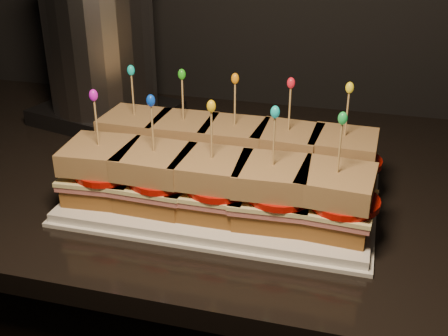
# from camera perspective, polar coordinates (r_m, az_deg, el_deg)

# --- Properties ---
(granite_slab) EXTENTS (2.45, 0.72, 0.03)m
(granite_slab) POSITION_cam_1_polar(r_m,az_deg,el_deg) (0.95, 20.84, -3.33)
(granite_slab) COLOR black
(granite_slab) RESTS_ON cabinet
(platter) EXTENTS (0.44, 0.28, 0.02)m
(platter) POSITION_cam_1_polar(r_m,az_deg,el_deg) (0.86, 0.00, -2.75)
(platter) COLOR white
(platter) RESTS_ON granite_slab
(platter_rim) EXTENTS (0.46, 0.29, 0.01)m
(platter_rim) POSITION_cam_1_polar(r_m,az_deg,el_deg) (0.87, 0.00, -3.09)
(platter_rim) COLOR white
(platter_rim) RESTS_ON granite_slab
(sandwich_0_bread_bot) EXTENTS (0.10, 0.10, 0.03)m
(sandwich_0_bread_bot) POSITION_cam_1_polar(r_m,az_deg,el_deg) (0.96, -8.82, 1.50)
(sandwich_0_bread_bot) COLOR brown
(sandwich_0_bread_bot) RESTS_ON platter
(sandwich_0_ham) EXTENTS (0.11, 0.10, 0.01)m
(sandwich_0_ham) POSITION_cam_1_polar(r_m,az_deg,el_deg) (0.95, -8.89, 2.44)
(sandwich_0_ham) COLOR #B85457
(sandwich_0_ham) RESTS_ON sandwich_0_bread_bot
(sandwich_0_cheese) EXTENTS (0.11, 0.11, 0.01)m
(sandwich_0_cheese) POSITION_cam_1_polar(r_m,az_deg,el_deg) (0.95, -8.92, 2.82)
(sandwich_0_cheese) COLOR #F2E99C
(sandwich_0_cheese) RESTS_ON sandwich_0_ham
(sandwich_0_tomato) EXTENTS (0.09, 0.09, 0.01)m
(sandwich_0_tomato) POSITION_cam_1_polar(r_m,az_deg,el_deg) (0.94, -8.42, 3.03)
(sandwich_0_tomato) COLOR #BB1007
(sandwich_0_tomato) RESTS_ON sandwich_0_cheese
(sandwich_0_bread_top) EXTENTS (0.10, 0.10, 0.03)m
(sandwich_0_bread_top) POSITION_cam_1_polar(r_m,az_deg,el_deg) (0.94, -9.04, 4.42)
(sandwich_0_bread_top) COLOR brown
(sandwich_0_bread_top) RESTS_ON sandwich_0_tomato
(sandwich_0_pick) EXTENTS (0.00, 0.00, 0.09)m
(sandwich_0_pick) POSITION_cam_1_polar(r_m,az_deg,el_deg) (0.92, -9.24, 7.10)
(sandwich_0_pick) COLOR tan
(sandwich_0_pick) RESTS_ON sandwich_0_bread_top
(sandwich_0_frill) EXTENTS (0.01, 0.01, 0.02)m
(sandwich_0_frill) POSITION_cam_1_polar(r_m,az_deg,el_deg) (0.91, -9.44, 9.78)
(sandwich_0_frill) COLOR #0EC0AC
(sandwich_0_frill) RESTS_ON sandwich_0_pick
(sandwich_1_bread_bot) EXTENTS (0.10, 0.10, 0.03)m
(sandwich_1_bread_bot) POSITION_cam_1_polar(r_m,az_deg,el_deg) (0.93, -4.02, 0.94)
(sandwich_1_bread_bot) COLOR brown
(sandwich_1_bread_bot) RESTS_ON platter
(sandwich_1_ham) EXTENTS (0.11, 0.10, 0.01)m
(sandwich_1_ham) POSITION_cam_1_polar(r_m,az_deg,el_deg) (0.92, -4.05, 1.91)
(sandwich_1_ham) COLOR #B85457
(sandwich_1_ham) RESTS_ON sandwich_1_bread_bot
(sandwich_1_cheese) EXTENTS (0.11, 0.11, 0.01)m
(sandwich_1_cheese) POSITION_cam_1_polar(r_m,az_deg,el_deg) (0.92, -4.06, 2.31)
(sandwich_1_cheese) COLOR #F2E99C
(sandwich_1_cheese) RESTS_ON sandwich_1_ham
(sandwich_1_tomato) EXTENTS (0.09, 0.09, 0.01)m
(sandwich_1_tomato) POSITION_cam_1_polar(r_m,az_deg,el_deg) (0.91, -3.48, 2.51)
(sandwich_1_tomato) COLOR #BB1007
(sandwich_1_tomato) RESTS_ON sandwich_1_cheese
(sandwich_1_bread_top) EXTENTS (0.10, 0.10, 0.03)m
(sandwich_1_bread_top) POSITION_cam_1_polar(r_m,az_deg,el_deg) (0.91, -4.12, 3.95)
(sandwich_1_bread_top) COLOR brown
(sandwich_1_bread_top) RESTS_ON sandwich_1_tomato
(sandwich_1_pick) EXTENTS (0.00, 0.00, 0.09)m
(sandwich_1_pick) POSITION_cam_1_polar(r_m,az_deg,el_deg) (0.89, -4.21, 6.71)
(sandwich_1_pick) COLOR tan
(sandwich_1_pick) RESTS_ON sandwich_1_bread_top
(sandwich_1_frill) EXTENTS (0.01, 0.01, 0.02)m
(sandwich_1_frill) POSITION_cam_1_polar(r_m,az_deg,el_deg) (0.88, -4.31, 9.48)
(sandwich_1_frill) COLOR green
(sandwich_1_frill) RESTS_ON sandwich_1_pick
(sandwich_2_bread_bot) EXTENTS (0.10, 0.10, 0.03)m
(sandwich_2_bread_bot) POSITION_cam_1_polar(r_m,az_deg,el_deg) (0.91, 1.06, 0.35)
(sandwich_2_bread_bot) COLOR brown
(sandwich_2_bread_bot) RESTS_ON platter
(sandwich_2_ham) EXTENTS (0.11, 0.10, 0.01)m
(sandwich_2_ham) POSITION_cam_1_polar(r_m,az_deg,el_deg) (0.90, 1.06, 1.34)
(sandwich_2_ham) COLOR #B85457
(sandwich_2_ham) RESTS_ON sandwich_2_bread_bot
(sandwich_2_cheese) EXTENTS (0.11, 0.10, 0.01)m
(sandwich_2_cheese) POSITION_cam_1_polar(r_m,az_deg,el_deg) (0.90, 1.07, 1.74)
(sandwich_2_cheese) COLOR #F2E99C
(sandwich_2_cheese) RESTS_ON sandwich_2_ham
(sandwich_2_tomato) EXTENTS (0.09, 0.09, 0.01)m
(sandwich_2_tomato) POSITION_cam_1_polar(r_m,az_deg,el_deg) (0.89, 1.73, 1.95)
(sandwich_2_tomato) COLOR #BB1007
(sandwich_2_tomato) RESTS_ON sandwich_2_cheese
(sandwich_2_bread_top) EXTENTS (0.10, 0.10, 0.03)m
(sandwich_2_bread_top) POSITION_cam_1_polar(r_m,az_deg,el_deg) (0.89, 1.08, 3.42)
(sandwich_2_bread_top) COLOR brown
(sandwich_2_bread_top) RESTS_ON sandwich_2_tomato
(sandwich_2_pick) EXTENTS (0.00, 0.00, 0.09)m
(sandwich_2_pick) POSITION_cam_1_polar(r_m,az_deg,el_deg) (0.87, 1.11, 6.25)
(sandwich_2_pick) COLOR tan
(sandwich_2_pick) RESTS_ON sandwich_2_bread_top
(sandwich_2_frill) EXTENTS (0.01, 0.01, 0.02)m
(sandwich_2_frill) POSITION_cam_1_polar(r_m,az_deg,el_deg) (0.86, 1.13, 9.08)
(sandwich_2_frill) COLOR orange
(sandwich_2_frill) RESTS_ON sandwich_2_pick
(sandwich_3_bread_bot) EXTENTS (0.10, 0.10, 0.03)m
(sandwich_3_bread_bot) POSITION_cam_1_polar(r_m,az_deg,el_deg) (0.89, 6.34, -0.27)
(sandwich_3_bread_bot) COLOR brown
(sandwich_3_bread_bot) RESTS_ON platter
(sandwich_3_ham) EXTENTS (0.11, 0.11, 0.01)m
(sandwich_3_ham) POSITION_cam_1_polar(r_m,az_deg,el_deg) (0.89, 6.39, 0.73)
(sandwich_3_ham) COLOR #B85457
(sandwich_3_ham) RESTS_ON sandwich_3_bread_bot
(sandwich_3_cheese) EXTENTS (0.11, 0.11, 0.01)m
(sandwich_3_cheese) POSITION_cam_1_polar(r_m,az_deg,el_deg) (0.88, 6.42, 1.14)
(sandwich_3_cheese) COLOR #F2E99C
(sandwich_3_cheese) RESTS_ON sandwich_3_ham
(sandwich_3_tomato) EXTENTS (0.09, 0.09, 0.01)m
(sandwich_3_tomato) POSITION_cam_1_polar(r_m,az_deg,el_deg) (0.87, 7.15, 1.34)
(sandwich_3_tomato) COLOR #BB1007
(sandwich_3_tomato) RESTS_ON sandwich_3_cheese
(sandwich_3_bread_top) EXTENTS (0.10, 0.10, 0.03)m
(sandwich_3_bread_top) POSITION_cam_1_polar(r_m,az_deg,el_deg) (0.87, 6.51, 2.84)
(sandwich_3_bread_top) COLOR brown
(sandwich_3_bread_top) RESTS_ON sandwich_3_tomato
(sandwich_3_pick) EXTENTS (0.00, 0.00, 0.09)m
(sandwich_3_pick) POSITION_cam_1_polar(r_m,az_deg,el_deg) (0.85, 6.66, 5.70)
(sandwich_3_pick) COLOR tan
(sandwich_3_pick) RESTS_ON sandwich_3_bread_top
(sandwich_3_frill) EXTENTS (0.01, 0.01, 0.02)m
(sandwich_3_frill) POSITION_cam_1_polar(r_m,az_deg,el_deg) (0.84, 6.82, 8.58)
(sandwich_3_frill) COLOR red
(sandwich_3_frill) RESTS_ON sandwich_3_pick
(sandwich_4_bread_bot) EXTENTS (0.10, 0.10, 0.03)m
(sandwich_4_bread_bot) POSITION_cam_1_polar(r_m,az_deg,el_deg) (0.89, 11.75, -0.90)
(sandwich_4_bread_bot) COLOR brown
(sandwich_4_bread_bot) RESTS_ON platter
(sandwich_4_ham) EXTENTS (0.11, 0.10, 0.01)m
(sandwich_4_ham) POSITION_cam_1_polar(r_m,az_deg,el_deg) (0.88, 11.85, 0.10)
(sandwich_4_ham) COLOR #B85457
(sandwich_4_ham) RESTS_ON sandwich_4_bread_bot
(sandwich_4_cheese) EXTENTS (0.11, 0.11, 0.01)m
(sandwich_4_cheese) POSITION_cam_1_polar(r_m,az_deg,el_deg) (0.88, 11.89, 0.51)
(sandwich_4_cheese) COLOR #F2E99C
(sandwich_4_cheese) RESTS_ON sandwich_4_ham
(sandwich_4_tomato) EXTENTS (0.09, 0.09, 0.01)m
(sandwich_4_tomato) POSITION_cam_1_polar(r_m,az_deg,el_deg) (0.87, 12.69, 0.70)
(sandwich_4_tomato) COLOR #BB1007
(sandwich_4_tomato) RESTS_ON sandwich_4_cheese
(sandwich_4_bread_top) EXTENTS (0.10, 0.10, 0.03)m
(sandwich_4_bread_top) POSITION_cam_1_polar(r_m,az_deg,el_deg) (0.86, 12.06, 2.21)
(sandwich_4_bread_top) COLOR brown
(sandwich_4_bread_top) RESTS_ON sandwich_4_tomato
(sandwich_4_pick) EXTENTS (0.00, 0.00, 0.09)m
(sandwich_4_pick) POSITION_cam_1_polar(r_m,az_deg,el_deg) (0.85, 12.35, 5.09)
(sandwich_4_pick) COLOR tan
(sandwich_4_pick) RESTS_ON sandwich_4_bread_top
(sandwich_4_frill) EXTENTS (0.01, 0.01, 0.02)m
(sandwich_4_frill) POSITION_cam_1_polar(r_m,az_deg,el_deg) (0.83, 12.65, 7.98)
(sandwich_4_frill) COLOR yellow
(sandwich_4_frill) RESTS_ON sandwich_4_pick
(sandwich_5_bread_bot) EXTENTS (0.10, 0.10, 0.03)m
(sandwich_5_bread_bot) POSITION_cam_1_polar(r_m,az_deg,el_deg) (0.86, -12.17, -1.93)
(sandwich_5_bread_bot) COLOR brown
(sandwich_5_bread_bot) RESTS_ON platter
(sandwich_5_ham) EXTENTS (0.11, 0.11, 0.01)m
(sandwich_5_ham) POSITION_cam_1_polar(r_m,az_deg,el_deg) (0.85, -12.28, -0.90)
(sandwich_5_ham) COLOR #B85457
(sandwich_5_ham) RESTS_ON sandwich_5_bread_bot
(sandwich_5_cheese) EXTENTS (0.11, 0.11, 0.01)m
(sandwich_5_cheese) POSITION_cam_1_polar(r_m,az_deg,el_deg) (0.85, -12.32, -0.48)
(sandwich_5_cheese) COLOR #F2E99C
(sandwich_5_cheese) RESTS_ON sandwich_5_ham
(sandwich_5_tomato) EXTENTS (0.09, 0.09, 0.01)m
(sandwich_5_tomato) POSITION_cam_1_polar(r_m,az_deg,el_deg) (0.83, -11.81, -0.29)
(sandwich_5_tomato) COLOR #BB1007
(sandwich_5_tomato) RESTS_ON sandwich_5_cheese
(sandwich_5_bread_top) EXTENTS (0.10, 0.10, 0.03)m
(sandwich_5_bread_top) POSITION_cam_1_polar(r_m,az_deg,el_deg) (0.83, -12.50, 1.27)
(sandwich_5_bread_top) COLOR brown
(sandwich_5_bread_top) RESTS_ON sandwich_5_tomato
(sandwich_5_pick) EXTENTS (0.00, 0.00, 0.09)m
(sandwich_5_pick) POSITION_cam_1_polar(r_m,az_deg,el_deg) (0.82, -12.81, 4.23)
(sandwich_5_pick) COLOR tan
(sandwich_5_pick) RESTS_ON sandwich_5_bread_top
(sandwich_5_frill) EXTENTS (0.01, 0.01, 0.02)m
(sandwich_5_frill) POSITION_cam_1_polar(r_m,az_deg,el_deg) (0.80, -13.13, 7.22)
(sandwich_5_frill) COLOR #D212CC
(sandwich_5_frill) RESTS_ON sandwich_5_pick
(sandwich_6_bread_bot) EXTENTS (0.10, 0.10, 0.03)m
(sandwich_6_bread_bot) POSITION_cam_1_polar(r_m,az_deg,el_deg) (0.82, -6.88, -2.68)
(sandwich_6_bread_bot) COLOR brown
(sandwich_6_bread_bot) RESTS_ON platter
(sandwich_6_ham) EXTENTS (0.11, 0.10, 0.01)m
(sandwich_6_ham) POSITION_cam_1_polar(r_m,az_deg,el_deg) (0.82, -6.95, -1.63)
(sandwich_6_ham) COLOR #B85457
(sandwich_6_ham) RESTS_ON sandwich_6_bread_bot
(sandwich_6_cheese) EXTENTS (0.11, 0.11, 0.01)m
(sandwich_6_cheese) POSITION_cam_1_polar(r_m,az_deg,el_deg) (0.81, -6.97, -1.19)
(sandwich_6_cheese) COLOR #F2E99C
(sandwich_6_cheese) RESTS_ON sandwich_6_ham
(sandwich_6_tomato) EXTENTS (0.09, 0.09, 0.01)m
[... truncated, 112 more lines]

